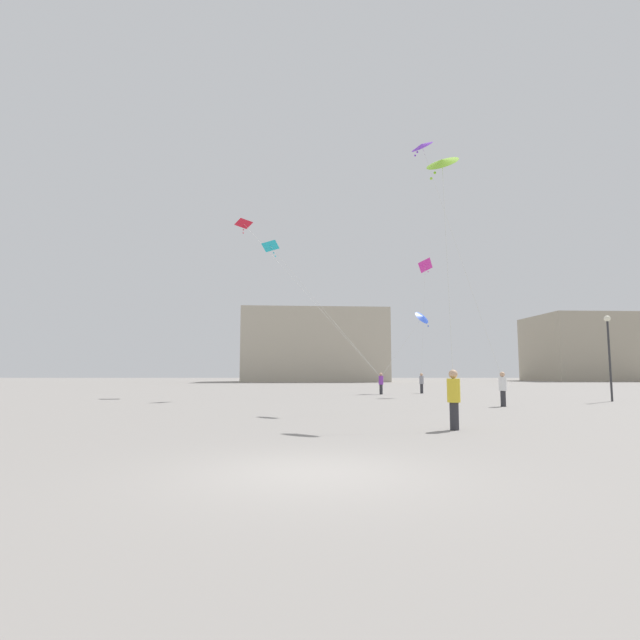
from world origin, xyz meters
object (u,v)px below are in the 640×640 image
Objects in this scene: kite_violet_diamond at (425,147)px; person_in_white at (506,388)px; building_left_hall at (316,346)px; person_in_yellow at (456,397)px; kite_crimson_delta at (250,228)px; person_in_purple at (384,382)px; kite_magenta_delta at (427,267)px; lamppost_east at (612,343)px; kite_lime_diamond at (445,162)px; building_centre_hall at (586,348)px; kite_cyan_delta at (276,250)px; kite_cobalt_diamond at (425,317)px; person_in_grey at (424,382)px.

person_in_white is at bearing -8.79° from kite_violet_diamond.
building_left_hall is at bearing 95.62° from kite_violet_diamond.
person_in_yellow is 0.14× the size of kite_crimson_delta.
person_in_white is at bearing 29.00° from person_in_purple.
lamppost_east is (7.61, -14.29, -7.67)m from kite_magenta_delta.
building_left_hall is (-5.76, 73.85, -3.04)m from kite_lime_diamond.
person_in_yellow is 30.88m from kite_magenta_delta.
kite_crimson_delta is (-14.68, 13.39, 12.01)m from person_in_white.
kite_crimson_delta reaches higher than person_in_white.
building_left_hall is 54.56m from building_centre_hall.
kite_violet_diamond reaches higher than kite_cyan_delta.
building_left_hall reaches higher than kite_lime_diamond.
lamppost_east is at bearing -73.95° from building_left_hall.
building_centre_hall is at bearing -32.66° from person_in_yellow.
person_in_yellow is 1.03× the size of person_in_white.
kite_lime_diamond is at bearing -98.75° from kite_cobalt_diamond.
kite_cyan_delta is at bearing -91.98° from building_left_hall.
kite_crimson_delta reaches higher than kite_cobalt_diamond.
building_left_hall is at bearing 138.03° from person_in_white.
person_in_purple is 15.88m from kite_crimson_delta.
kite_magenta_delta is at bearing -77.83° from building_left_hall.
kite_cyan_delta is 16.20m from kite_magenta_delta.
kite_magenta_delta reaches higher than person_in_white.
kite_crimson_delta is at bearing 158.34° from lamppost_east.
kite_cobalt_diamond is 0.18× the size of building_left_hall.
kite_crimson_delta reaches higher than person_in_purple.
lamppost_east is at bearing 64.29° from person_in_purple.
person_in_purple is at bearing 142.86° from lamppost_east.
kite_lime_diamond reaches higher than person_in_purple.
person_in_white is 13.15m from kite_violet_diamond.
building_centre_hall is at bearing 99.14° from person_in_white.
kite_cobalt_diamond is 0.51× the size of kite_cyan_delta.
building_left_hall reaches higher than person_in_white.
building_centre_hall is 3.95× the size of lamppost_east.
person_in_purple is 18.27m from kite_violet_diamond.
kite_cyan_delta reaches higher than person_in_white.
person_in_white is 11.17m from kite_cobalt_diamond.
person_in_grey is 24.08m from kite_lime_diamond.
building_left_hall reaches higher than kite_cyan_delta.
kite_cyan_delta is at bearing -63.19° from kite_crimson_delta.
person_in_yellow is at bearing 14.19° from person_in_grey.
building_left_hall is at bearing 85.19° from kite_crimson_delta.
person_in_white is 0.14× the size of kite_crimson_delta.
person_in_yellow is 0.19× the size of kite_cyan_delta.
person_in_grey is 0.95× the size of person_in_white.
kite_lime_diamond is 0.71× the size of kite_crimson_delta.
kite_cobalt_diamond is 11.38m from kite_cyan_delta.
building_left_hall is at bearing 94.46° from kite_lime_diamond.
person_in_grey is at bearing 79.92° from kite_cobalt_diamond.
person_in_purple is 0.13× the size of kite_violet_diamond.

